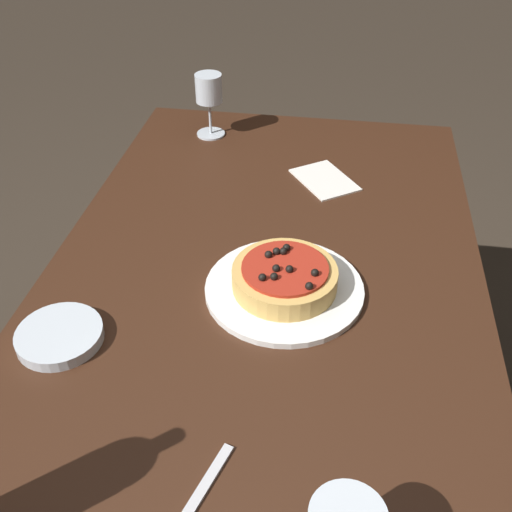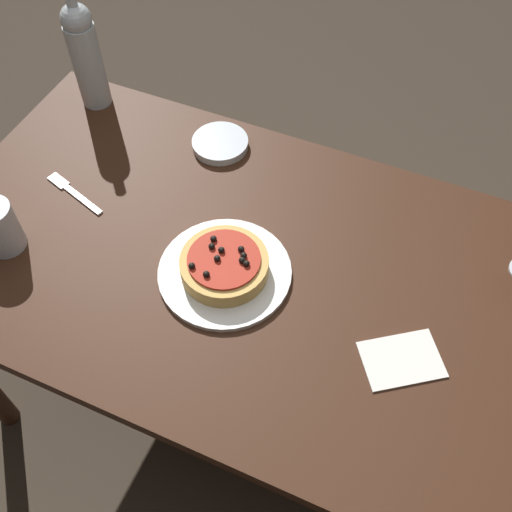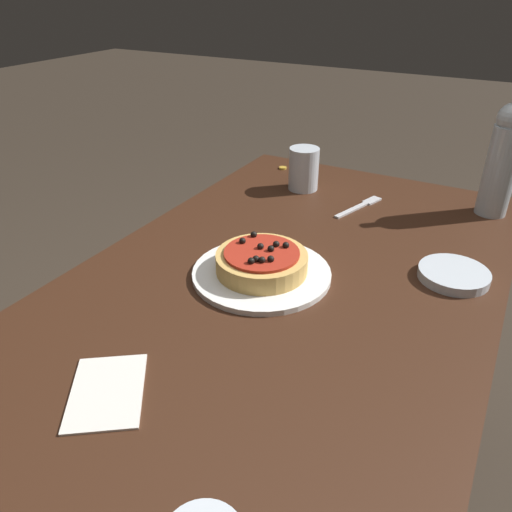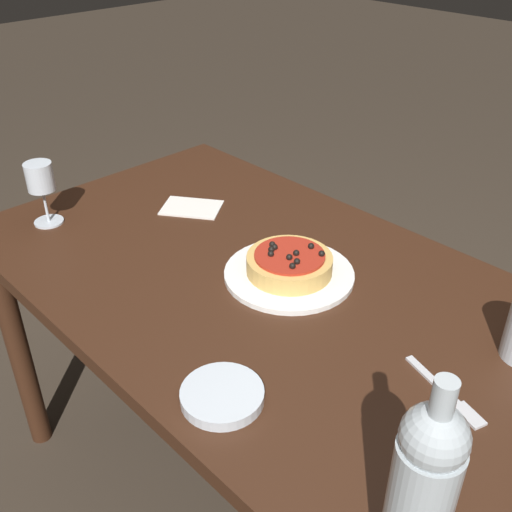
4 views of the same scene
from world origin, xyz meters
name	(u,v)px [view 3 (image 3 of 4)]	position (x,y,z in m)	size (l,w,h in m)	color
dining_table	(276,324)	(0.00, 0.00, 0.66)	(1.43, 0.82, 0.75)	#381E11
dinner_plate	(262,273)	(0.02, 0.05, 0.76)	(0.28, 0.28, 0.01)	white
pizza	(262,261)	(0.02, 0.05, 0.79)	(0.19, 0.19, 0.06)	tan
wine_bottle	(503,158)	(0.57, -0.33, 0.90)	(0.08, 0.08, 0.32)	#B2BCC1
water_cup	(304,169)	(0.49, 0.16, 0.81)	(0.08, 0.08, 0.12)	silver
side_bowl	(454,275)	(0.20, -0.30, 0.76)	(0.14, 0.14, 0.02)	silver
fork	(361,206)	(0.45, -0.02, 0.76)	(0.18, 0.07, 0.00)	silver
paper_napkin	(107,392)	(-0.38, 0.09, 0.76)	(0.19, 0.17, 0.00)	silver
bottle_cap	(283,168)	(0.61, 0.29, 0.76)	(0.02, 0.02, 0.01)	gold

